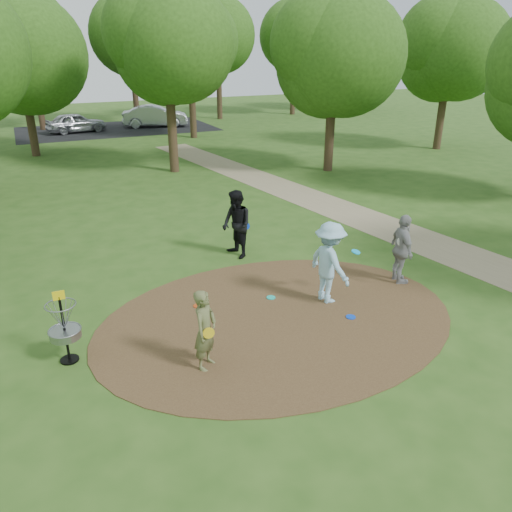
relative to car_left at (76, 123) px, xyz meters
name	(u,v)px	position (x,y,z in m)	size (l,w,h in m)	color
ground	(278,319)	(0.91, -29.56, -0.69)	(100.00, 100.00, 0.00)	#2D5119
dirt_clearing	(278,318)	(0.91, -29.56, -0.68)	(8.40, 8.40, 0.02)	#47301C
footpath	(433,245)	(7.41, -27.56, -0.68)	(2.00, 40.00, 0.01)	#8C7A5B
parking_lot	(117,129)	(2.91, 0.44, -0.68)	(14.00, 8.00, 0.01)	black
player_observer_with_disc	(205,330)	(-1.19, -30.59, 0.13)	(0.70, 0.70, 1.64)	#5E6339
player_throwing_with_disc	(329,263)	(2.41, -29.27, 0.32)	(1.32, 1.37, 2.01)	#98C9E3
player_walking_with_disc	(237,224)	(1.49, -25.77, 0.31)	(0.88, 1.06, 1.99)	black
player_waiting_with_disc	(402,250)	(4.66, -29.19, 0.24)	(0.74, 1.17, 1.86)	gray
disc_ground_cyan	(271,297)	(1.20, -28.60, -0.66)	(0.22, 0.22, 0.02)	#16B7A4
disc_ground_blue	(351,317)	(2.43, -30.23, -0.66)	(0.22, 0.22, 0.02)	blue
disc_ground_red	(198,306)	(-0.57, -28.24, -0.66)	(0.22, 0.22, 0.02)	#BC3B12
car_left	(76,123)	(0.00, 0.00, 0.00)	(1.62, 4.04, 1.38)	#A9A9B1
car_right	(155,116)	(5.79, 0.22, 0.11)	(1.68, 4.83, 1.59)	#A1A4A8
disc_golf_basket	(63,322)	(-3.59, -29.26, 0.19)	(0.63, 0.63, 1.54)	black
tree_ring	(214,64)	(2.78, -20.91, 4.47)	(37.17, 45.16, 8.76)	#332316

